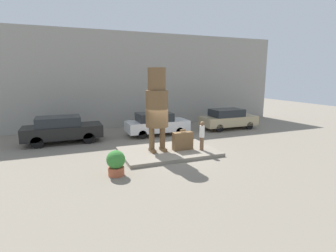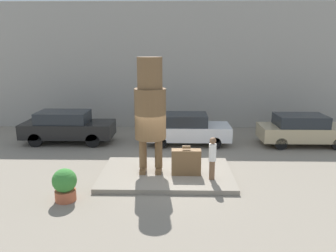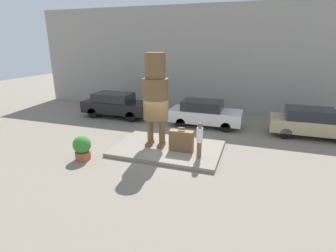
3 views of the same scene
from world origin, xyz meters
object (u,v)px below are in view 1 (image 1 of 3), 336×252
object	(u,v)px
giant_suitcase	(183,141)
parked_car_black	(62,129)
parked_car_tan	(228,119)
statue_figure	(157,103)
tourist	(202,134)
planter_pot	(116,163)
parked_car_white	(157,123)

from	to	relation	value
giant_suitcase	parked_car_black	size ratio (longest dim) A/B	0.24
parked_car_tan	statue_figure	bearing A→B (deg)	-150.08
giant_suitcase	parked_car_tan	world-z (taller)	parked_car_tan
tourist	planter_pot	xyz separation A→B (m)	(-5.04, -1.51, -0.49)
planter_pot	tourist	bearing A→B (deg)	16.64
tourist	parked_car_white	world-z (taller)	tourist
parked_car_black	giant_suitcase	bearing A→B (deg)	-38.19
giant_suitcase	parked_car_white	xyz separation A→B (m)	(0.16, 4.78, 0.15)
tourist	planter_pot	world-z (taller)	tourist
statue_figure	parked_car_black	distance (m)	6.90
tourist	parked_car_black	size ratio (longest dim) A/B	0.34
statue_figure	parked_car_white	bearing A→B (deg)	70.87
statue_figure	parked_car_tan	world-z (taller)	statue_figure
tourist	parked_car_tan	size ratio (longest dim) A/B	0.36
statue_figure	tourist	size ratio (longest dim) A/B	2.76
parked_car_black	parked_car_white	size ratio (longest dim) A/B	1.07
parked_car_black	parked_car_white	xyz separation A→B (m)	(6.36, -0.10, -0.07)
parked_car_white	planter_pot	xyz separation A→B (m)	(-4.25, -6.75, -0.26)
statue_figure	parked_car_white	xyz separation A→B (m)	(1.55, 4.47, -1.97)
statue_figure	parked_car_tan	bearing A→B (deg)	29.92
parked_car_white	planter_pot	distance (m)	7.98
tourist	planter_pot	bearing A→B (deg)	-163.36
giant_suitcase	parked_car_black	distance (m)	7.90
parked_car_tan	planter_pot	xyz separation A→B (m)	(-10.32, -6.67, -0.26)
parked_car_white	planter_pot	bearing A→B (deg)	-122.17
parked_car_tan	parked_car_white	bearing A→B (deg)	179.25
parked_car_tan	tourist	bearing A→B (deg)	-135.62
parked_car_tan	planter_pot	bearing A→B (deg)	-147.12
giant_suitcase	planter_pot	distance (m)	4.54
parked_car_white	giant_suitcase	bearing A→B (deg)	-91.87
tourist	parked_car_black	xyz separation A→B (m)	(-7.16, 5.34, -0.17)
parked_car_tan	planter_pot	world-z (taller)	parked_car_tan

